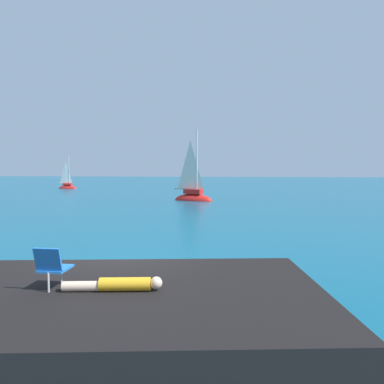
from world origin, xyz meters
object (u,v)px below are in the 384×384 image
at_px(sailboat_far, 68,187).
at_px(person_sunbather, 118,285).
at_px(beach_chair, 52,265).
at_px(sailboat_near, 193,196).

xyz_separation_m(sailboat_far, person_sunbather, (17.58, -38.42, 0.67)).
bearing_deg(beach_chair, sailboat_near, 1.61).
bearing_deg(person_sunbather, beach_chair, -5.06).
bearing_deg(sailboat_near, sailboat_far, 160.69).
xyz_separation_m(sailboat_near, sailboat_far, (-16.86, 13.92, -0.11)).
distance_m(sailboat_near, beach_chair, 24.55).
xyz_separation_m(sailboat_near, person_sunbather, (0.72, -24.50, 0.56)).
distance_m(sailboat_far, beach_chair, 41.81).
height_order(sailboat_far, beach_chair, sailboat_far).
height_order(sailboat_near, person_sunbather, sailboat_near).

